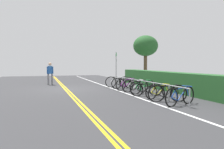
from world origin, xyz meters
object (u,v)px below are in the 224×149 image
Objects in this scene: bicycle_0 at (118,82)px; bicycle_2 at (127,84)px; bicycle_4 at (143,87)px; sign_post_near at (116,66)px; pedestrian at (50,72)px; tree_near_left at (146,46)px; bicycle_8 at (180,96)px; bicycle_5 at (146,89)px; bicycle_7 at (167,93)px; bicycle_1 at (123,83)px; bicycle_3 at (135,86)px; bike_rack at (141,83)px; bicycle_6 at (160,91)px.

bicycle_2 is (1.80, 0.00, -0.02)m from bicycle_0.
bicycle_4 is 0.68× the size of sign_post_near.
bicycle_0 is 1.02× the size of bicycle_4.
pedestrian is 0.42× the size of tree_near_left.
bicycle_8 is 8.56m from sign_post_near.
bicycle_7 is at bearing 3.12° from bicycle_5.
bicycle_1 is 1.02× the size of bicycle_7.
bicycle_0 is 4.46m from bicycle_5.
bicycle_5 is 8.82m from pedestrian.
bicycle_1 is 0.99× the size of bicycle_3.
bicycle_4 is 1.06× the size of bicycle_5.
bicycle_0 is at bearing -176.59° from bicycle_4.
bicycle_0 is 3.62m from bicycle_4.
bicycle_3 is (0.92, 0.15, -0.01)m from bicycle_2.
bicycle_6 is (1.77, 0.11, -0.23)m from bike_rack.
pedestrian is (-4.96, -4.41, 0.64)m from bicycle_2.
pedestrian is at bearing -142.18° from bicycle_3.
bicycle_1 is 0.91m from bicycle_2.
bicycle_0 is at bearing -174.75° from bicycle_1.
tree_near_left is at bearing 91.22° from pedestrian.
bicycle_0 is 1.01× the size of pedestrian.
tree_near_left reaches higher than bike_rack.
bicycle_2 is 0.94m from bicycle_3.
pedestrian reaches higher than bicycle_3.
bicycle_8 is at bearing -0.09° from bike_rack.
bicycle_0 is 1.08× the size of bicycle_5.
bicycle_8 is 11.28m from pedestrian.
tree_near_left is at bearing 152.87° from bicycle_4.
bicycle_1 is 6.26m from bicycle_8.
tree_near_left reaches higher than bicycle_8.
bicycle_8 is (2.69, 0.14, 0.03)m from bicycle_5.
bike_rack is 4.81× the size of bicycle_0.
bicycle_4 is at bearing 165.36° from bicycle_5.
sign_post_near reaches higher than bicycle_2.
bicycle_5 is at bearing -5.38° from bicycle_3.
bicycle_1 is 1.07× the size of bicycle_5.
bicycle_2 is at bearing 179.77° from bicycle_5.
bicycle_2 is 4.49m from bicycle_7.
pedestrian is (-5.88, -4.57, 0.65)m from bicycle_3.
bicycle_4 reaches higher than bicycle_5.
pedestrian reaches higher than bicycle_2.
bicycle_3 is at bearing 178.56° from bike_rack.
bicycle_1 is 2.72m from bicycle_4.
pedestrian is at bearing -138.33° from bicycle_2.
bicycle_6 is at bearing 28.67° from pedestrian.
bicycle_7 is (0.94, -0.15, 0.04)m from bicycle_6.
bicycle_4 is at bearing 34.33° from pedestrian.
bicycle_0 is 7.15m from bicycle_8.
bicycle_8 is 11.45m from tree_near_left.
bicycle_0 reaches higher than bicycle_6.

